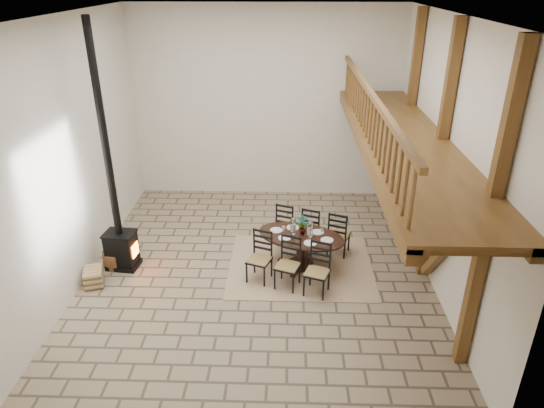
{
  "coord_description": "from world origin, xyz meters",
  "views": [
    {
      "loc": [
        0.56,
        -8.56,
        5.63
      ],
      "look_at": [
        0.27,
        0.4,
        1.34
      ],
      "focal_mm": 32.0,
      "sensor_mm": 36.0,
      "label": 1
    }
  ],
  "objects_px": {
    "dining_table": "(301,250)",
    "log_stack": "(94,277)",
    "log_basket": "(116,257)",
    "wood_stove": "(117,219)"
  },
  "relations": [
    {
      "from": "dining_table",
      "to": "log_stack",
      "type": "relative_size",
      "value": 4.36
    },
    {
      "from": "dining_table",
      "to": "log_basket",
      "type": "height_order",
      "value": "dining_table"
    },
    {
      "from": "wood_stove",
      "to": "log_basket",
      "type": "xyz_separation_m",
      "value": [
        -0.17,
        0.04,
        -0.94
      ]
    },
    {
      "from": "dining_table",
      "to": "log_stack",
      "type": "distance_m",
      "value": 4.2
    },
    {
      "from": "wood_stove",
      "to": "log_stack",
      "type": "xyz_separation_m",
      "value": [
        -0.38,
        -0.66,
        -0.95
      ]
    },
    {
      "from": "log_stack",
      "to": "dining_table",
      "type": "bearing_deg",
      "value": 11.0
    },
    {
      "from": "dining_table",
      "to": "log_basket",
      "type": "relative_size",
      "value": 4.54
    },
    {
      "from": "wood_stove",
      "to": "log_stack",
      "type": "relative_size",
      "value": 8.85
    },
    {
      "from": "dining_table",
      "to": "log_stack",
      "type": "xyz_separation_m",
      "value": [
        -4.12,
        -0.8,
        -0.22
      ]
    },
    {
      "from": "wood_stove",
      "to": "log_stack",
      "type": "height_order",
      "value": "wood_stove"
    }
  ]
}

